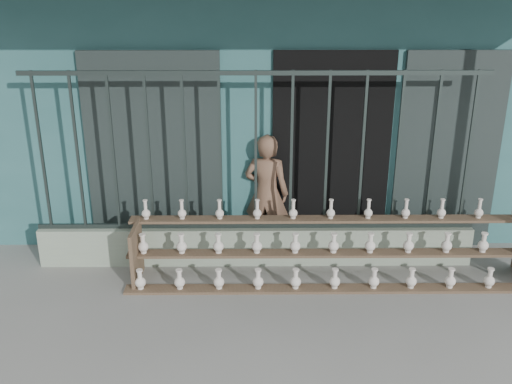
{
  "coord_description": "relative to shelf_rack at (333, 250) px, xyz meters",
  "views": [
    {
      "loc": [
        -0.05,
        -4.72,
        3.14
      ],
      "look_at": [
        0.0,
        1.0,
        1.0
      ],
      "focal_mm": 40.0,
      "sensor_mm": 36.0,
      "label": 1
    }
  ],
  "objects": [
    {
      "name": "ground",
      "position": [
        -0.84,
        -0.89,
        -0.36
      ],
      "size": [
        60.0,
        60.0,
        0.0
      ],
      "primitive_type": "plane",
      "color": "slate"
    },
    {
      "name": "workshop_building",
      "position": [
        -0.83,
        3.34,
        1.26
      ],
      "size": [
        7.4,
        6.6,
        3.21
      ],
      "color": "#2D5E5F",
      "rests_on": "ground"
    },
    {
      "name": "parapet_wall",
      "position": [
        -0.84,
        0.41,
        -0.13
      ],
      "size": [
        5.0,
        0.2,
        0.45
      ],
      "primitive_type": "cube",
      "color": "gray",
      "rests_on": "ground"
    },
    {
      "name": "security_fence",
      "position": [
        -0.84,
        0.41,
        0.99
      ],
      "size": [
        5.0,
        0.04,
        1.8
      ],
      "color": "#283330",
      "rests_on": "parapet_wall"
    },
    {
      "name": "shelf_rack",
      "position": [
        0.0,
        0.0,
        0.0
      ],
      "size": [
        4.5,
        0.68,
        0.85
      ],
      "color": "brown",
      "rests_on": "ground"
    },
    {
      "name": "elderly_woman",
      "position": [
        -0.71,
        0.79,
        0.37
      ],
      "size": [
        0.6,
        0.46,
        1.46
      ],
      "primitive_type": "imported",
      "rotation": [
        0.0,
        0.0,
        2.92
      ],
      "color": "brown",
      "rests_on": "ground"
    }
  ]
}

